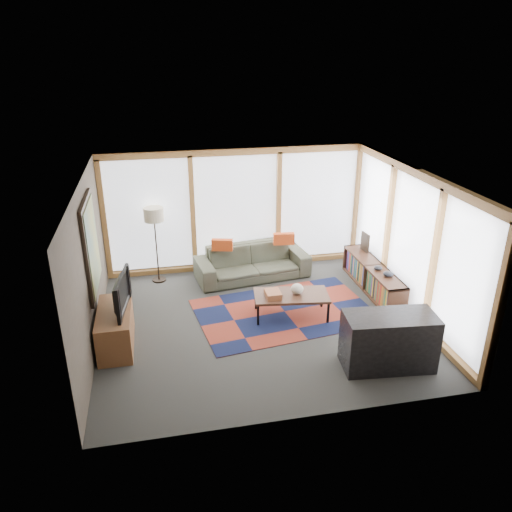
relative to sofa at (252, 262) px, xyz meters
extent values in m
plane|color=#2F2F2C|center=(-0.22, -1.85, -0.34)|extent=(5.50, 5.50, 0.00)
cube|color=#41382F|center=(-2.97, -1.85, 0.96)|extent=(0.04, 5.00, 2.60)
cube|color=#41382F|center=(-0.22, -4.35, 0.96)|extent=(5.50, 0.04, 2.60)
cube|color=silver|center=(-0.22, -1.85, 2.26)|extent=(5.50, 5.00, 0.04)
cube|color=white|center=(-0.22, 0.62, 0.96)|extent=(5.30, 0.02, 2.35)
cube|color=white|center=(2.50, -1.85, 0.96)|extent=(0.02, 4.80, 2.35)
cube|color=black|center=(-2.94, -1.55, 1.21)|extent=(0.05, 1.35, 1.55)
cube|color=gold|center=(-2.91, -1.55, 1.21)|extent=(0.02, 1.20, 1.40)
cube|color=maroon|center=(0.28, -1.58, -0.33)|extent=(3.38, 2.42, 0.01)
imported|color=#313427|center=(0.00, 0.00, 0.00)|extent=(2.42, 1.21, 0.68)
cube|color=#BB4117|center=(-0.62, -0.03, 0.45)|extent=(0.44, 0.23, 0.23)
cube|color=#BB4117|center=(0.68, 0.04, 0.46)|extent=(0.45, 0.18, 0.24)
cube|color=brown|center=(0.01, -1.77, 0.15)|extent=(0.26, 0.32, 0.11)
ellipsoid|color=beige|center=(0.46, -1.74, 0.19)|extent=(0.27, 0.27, 0.19)
ellipsoid|color=black|center=(2.25, -1.61, 0.26)|extent=(0.23, 0.23, 0.10)
ellipsoid|color=black|center=(2.19, -1.30, 0.25)|extent=(0.17, 0.17, 0.08)
cube|color=black|center=(2.31, -0.36, 0.40)|extent=(0.07, 0.30, 0.39)
cube|color=brown|center=(-2.66, -2.08, -0.02)|extent=(0.52, 1.26, 0.63)
imported|color=black|center=(-2.58, -2.04, 0.58)|extent=(0.27, 1.02, 0.58)
cube|color=black|center=(1.38, -3.49, 0.09)|extent=(1.41, 0.76, 0.86)
camera|label=1|loc=(-1.85, -9.31, 4.17)|focal=35.00mm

